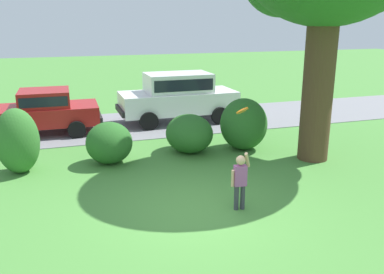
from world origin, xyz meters
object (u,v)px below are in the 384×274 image
at_px(parked_sedan, 39,110).
at_px(parked_suv, 178,95).
at_px(frisbee, 242,111).
at_px(child_thrower, 240,178).

distance_m(parked_sedan, parked_suv, 5.16).
distance_m(parked_suv, frisbee, 7.44).
relative_size(parked_sedan, parked_suv, 0.94).
height_order(parked_suv, child_thrower, parked_suv).
xyz_separation_m(parked_suv, child_thrower, (-0.95, -7.95, -0.36)).
bearing_deg(child_thrower, frisbee, 65.16).
distance_m(child_thrower, frisbee, 1.45).
distance_m(parked_suv, child_thrower, 8.01).
bearing_deg(parked_sedan, child_thrower, -61.46).
bearing_deg(frisbee, parked_suv, 84.71).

